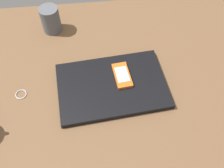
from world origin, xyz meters
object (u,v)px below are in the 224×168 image
object	(u,v)px
laptop_closed	(112,86)
cell_phone_on_laptop	(121,75)
key_ring	(21,94)
pen_cup	(51,20)

from	to	relation	value
laptop_closed	cell_phone_on_laptop	size ratio (longest dim) A/B	3.33
cell_phone_on_laptop	key_ring	xyz separation A→B (cm)	(-33.75, -2.36, -2.31)
laptop_closed	pen_cup	bearing A→B (deg)	119.19
pen_cup	key_ring	world-z (taller)	pen_cup
laptop_closed	key_ring	xyz separation A→B (cm)	(-30.28, 0.49, -0.78)
key_ring	pen_cup	bearing A→B (deg)	71.55
cell_phone_on_laptop	pen_cup	size ratio (longest dim) A/B	1.05
laptop_closed	key_ring	world-z (taller)	laptop_closed
laptop_closed	pen_cup	size ratio (longest dim) A/B	3.49
pen_cup	laptop_closed	bearing A→B (deg)	-56.14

